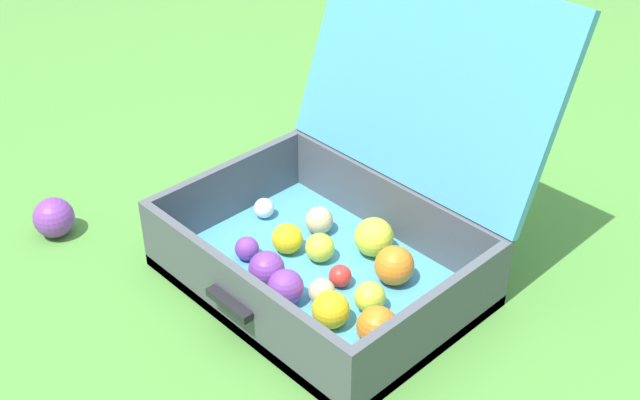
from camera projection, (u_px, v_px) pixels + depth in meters
name	position (u px, v px, depth m)	size (l,w,h in m)	color
ground_plane	(301.00, 273.00, 1.67)	(16.00, 16.00, 0.00)	#4C8C38
open_suitcase	(348.00, 221.00, 1.61)	(0.58, 0.60, 0.56)	#4799C6
stray_ball_on_grass	(54.00, 218.00, 1.75)	(0.09, 0.09, 0.09)	purple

